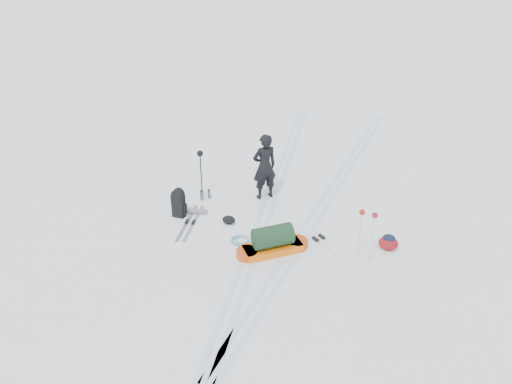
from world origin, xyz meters
TOP-DOWN VIEW (x-y plane):
  - ground at (0.00, 0.00)m, footprint 200.00×200.00m
  - ski_tracks at (0.61, 0.88)m, footprint 3.38×17.97m
  - skier at (-0.31, 1.48)m, footprint 0.80×0.77m
  - pulk_sled at (0.54, -0.96)m, footprint 1.70×1.41m
  - expedition_rucksack at (-2.10, -0.05)m, footprint 0.82×0.47m
  - ski_poles_black at (-1.97, 1.06)m, footprint 0.17×0.20m
  - ski_poles_silver at (2.57, -0.71)m, footprint 0.40×0.18m
  - touring_skis_grey at (-1.76, -0.33)m, footprint 0.42×1.72m
  - touring_skis_white at (1.48, -0.18)m, footprint 1.65×1.51m
  - rope_coil at (-0.29, -0.75)m, footprint 0.57×0.57m
  - small_daypack at (3.09, -0.14)m, footprint 0.50×0.40m
  - thermos_pair at (-1.83, 0.93)m, footprint 0.24×0.22m
  - stuff_sack at (-0.82, -0.08)m, footprint 0.39×0.34m

SIDE VIEW (x-z plane):
  - ground at x=0.00m, z-range 0.00..0.00m
  - ski_tracks at x=0.61m, z-range 0.00..0.01m
  - touring_skis_grey at x=-1.76m, z-range -0.02..0.05m
  - touring_skis_white at x=1.48m, z-range -0.02..0.05m
  - rope_coil at x=-0.29m, z-range 0.00..0.05m
  - stuff_sack at x=-0.82m, z-range 0.00..0.21m
  - thermos_pair at x=-1.83m, z-range -0.01..0.28m
  - small_daypack at x=3.09m, z-range -0.01..0.38m
  - pulk_sled at x=0.54m, z-range -0.08..0.59m
  - expedition_rucksack at x=-2.10m, z-range -0.03..0.76m
  - skier at x=-0.31m, z-range 0.00..1.86m
  - ski_poles_silver at x=2.57m, z-range 0.43..1.69m
  - ski_poles_black at x=-1.97m, z-range 0.44..1.82m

